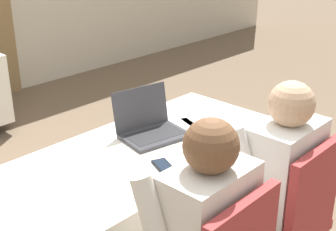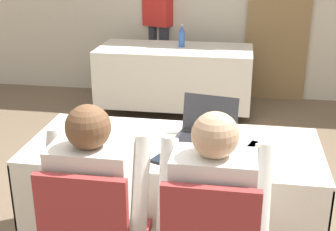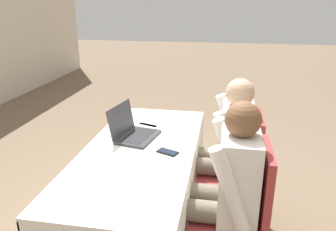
% 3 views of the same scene
% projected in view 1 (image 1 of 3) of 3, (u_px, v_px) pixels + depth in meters
% --- Properties ---
extents(conference_table_near, '(1.68, 0.75, 0.73)m').
position_uv_depth(conference_table_near, '(140.00, 182.00, 2.40)').
color(conference_table_near, white).
rests_on(conference_table_near, ground_plane).
extents(laptop, '(0.38, 0.33, 0.24)m').
position_uv_depth(laptop, '(151.00, 127.00, 2.49)').
color(laptop, '#333338').
rests_on(laptop, conference_table_near).
extents(cell_phone, '(0.12, 0.16, 0.01)m').
position_uv_depth(cell_phone, '(163.00, 166.00, 2.18)').
color(cell_phone, black).
rests_on(cell_phone, conference_table_near).
extents(paper_beside_laptop, '(0.30, 0.35, 0.00)m').
position_uv_depth(paper_beside_laptop, '(209.00, 124.00, 2.64)').
color(paper_beside_laptop, white).
rests_on(paper_beside_laptop, conference_table_near).
extents(paper_centre_table, '(0.29, 0.35, 0.00)m').
position_uv_depth(paper_centre_table, '(171.00, 122.00, 2.68)').
color(paper_centre_table, white).
rests_on(paper_centre_table, conference_table_near).
extents(chair_near_right, '(0.44, 0.44, 0.92)m').
position_uv_depth(chair_near_right, '(284.00, 219.00, 2.17)').
color(chair_near_right, tan).
rests_on(chair_near_right, ground_plane).
extents(person_white_shirt, '(0.50, 0.52, 1.18)m').
position_uv_depth(person_white_shirt, '(268.00, 181.00, 2.17)').
color(person_white_shirt, '#665B4C').
rests_on(person_white_shirt, ground_plane).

